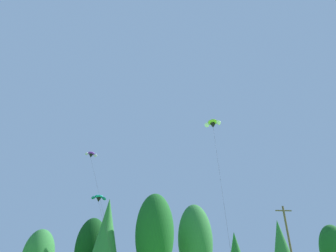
{
  "coord_description": "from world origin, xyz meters",
  "views": [
    {
      "loc": [
        -2.69,
        -4.26,
        2.07
      ],
      "look_at": [
        -0.95,
        20.32,
        15.75
      ],
      "focal_mm": 31.07,
      "sensor_mm": 36.0,
      "label": 1
    }
  ],
  "objects_px": {
    "parafoil_kite_mid_lime_white": "(213,124)",
    "parafoil_kite_far_teal": "(99,198)",
    "utility_pole": "(291,251)",
    "parafoil_kite_high_purple": "(91,155)"
  },
  "relations": [
    {
      "from": "utility_pole",
      "to": "parafoil_kite_mid_lime_white",
      "type": "height_order",
      "value": "parafoil_kite_mid_lime_white"
    },
    {
      "from": "parafoil_kite_high_purple",
      "to": "parafoil_kite_far_teal",
      "type": "distance_m",
      "value": 7.17
    },
    {
      "from": "utility_pole",
      "to": "parafoil_kite_mid_lime_white",
      "type": "xyz_separation_m",
      "value": [
        -10.06,
        -5.63,
        14.81
      ]
    },
    {
      "from": "parafoil_kite_far_teal",
      "to": "utility_pole",
      "type": "bearing_deg",
      "value": -14.91
    },
    {
      "from": "utility_pole",
      "to": "parafoil_kite_mid_lime_white",
      "type": "relative_size",
      "value": 0.58
    },
    {
      "from": "utility_pole",
      "to": "parafoil_kite_high_purple",
      "type": "relative_size",
      "value": 0.57
    },
    {
      "from": "utility_pole",
      "to": "parafoil_kite_far_teal",
      "type": "distance_m",
      "value": 27.91
    },
    {
      "from": "parafoil_kite_mid_lime_white",
      "to": "parafoil_kite_far_teal",
      "type": "distance_m",
      "value": 21.27
    },
    {
      "from": "parafoil_kite_mid_lime_white",
      "to": "utility_pole",
      "type": "bearing_deg",
      "value": 29.26
    },
    {
      "from": "utility_pole",
      "to": "parafoil_kite_far_teal",
      "type": "bearing_deg",
      "value": 165.09
    }
  ]
}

